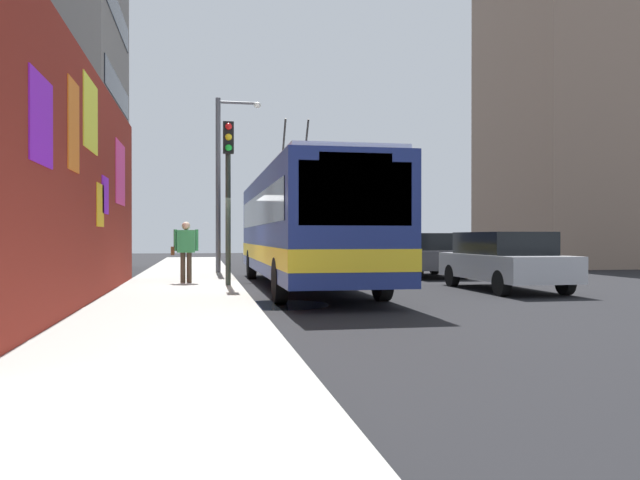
% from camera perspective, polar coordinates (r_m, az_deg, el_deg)
% --- Properties ---
extents(ground_plane, '(80.00, 80.00, 0.00)m').
position_cam_1_polar(ground_plane, '(17.15, -7.10, -4.57)').
color(ground_plane, black).
extents(sidewalk_slab, '(48.00, 3.20, 0.15)m').
position_cam_1_polar(sidewalk_slab, '(17.12, -12.47, -4.33)').
color(sidewalk_slab, '#9E9B93').
rests_on(sidewalk_slab, ground_plane).
extents(graffiti_wall, '(14.47, 0.32, 4.88)m').
position_cam_1_polar(graffiti_wall, '(13.53, -20.44, 4.49)').
color(graffiti_wall, maroon).
rests_on(graffiti_wall, ground_plane).
extents(building_far_right, '(8.41, 6.34, 15.92)m').
position_cam_1_polar(building_far_right, '(34.84, 21.22, 11.04)').
color(building_far_right, gray).
rests_on(building_far_right, ground_plane).
extents(city_bus, '(12.52, 2.61, 5.05)m').
position_cam_1_polar(city_bus, '(17.99, -1.51, 1.45)').
color(city_bus, navy).
rests_on(city_bus, ground_plane).
extents(parked_car_silver, '(4.67, 1.94, 1.58)m').
position_cam_1_polar(parked_car_silver, '(17.82, 16.24, -1.70)').
color(parked_car_silver, '#B7B7BC').
rests_on(parked_car_silver, ground_plane).
extents(parked_car_dark_gray, '(4.25, 1.90, 1.58)m').
position_cam_1_polar(parked_car_dark_gray, '(23.33, 9.56, -1.23)').
color(parked_car_dark_gray, '#38383D').
rests_on(parked_car_dark_gray, ground_plane).
extents(pedestrian_midblock, '(0.23, 0.76, 1.73)m').
position_cam_1_polar(pedestrian_midblock, '(18.32, -12.02, -0.60)').
color(pedestrian_midblock, '#3F3326').
rests_on(pedestrian_midblock, sidewalk_slab).
extents(traffic_light, '(0.49, 0.28, 4.38)m').
position_cam_1_polar(traffic_light, '(17.10, -8.28, 5.77)').
color(traffic_light, '#2D382D').
rests_on(traffic_light, sidewalk_slab).
extents(street_lamp, '(0.44, 1.67, 6.40)m').
position_cam_1_polar(street_lamp, '(23.64, -8.72, 6.06)').
color(street_lamp, '#4C4C51').
rests_on(street_lamp, sidewalk_slab).
extents(curbside_puddle, '(2.07, 2.07, 0.00)m').
position_cam_1_polar(curbside_puddle, '(13.52, -3.58, -5.87)').
color(curbside_puddle, black).
rests_on(curbside_puddle, ground_plane).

